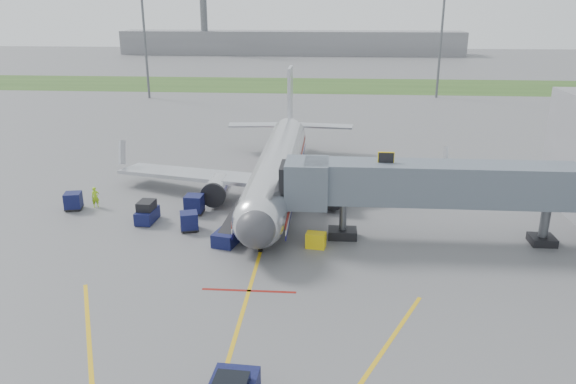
# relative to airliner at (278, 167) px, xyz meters

# --- Properties ---
(ground) EXTENTS (400.00, 400.00, 0.00)m
(ground) POSITION_rel_airliner_xyz_m (-0.00, -15.25, -2.65)
(ground) COLOR #565659
(ground) RESTS_ON ground
(grass_strip) EXTENTS (300.00, 25.00, 0.01)m
(grass_strip) POSITION_rel_airliner_xyz_m (-0.00, 74.75, -2.64)
(grass_strip) COLOR #2D4C1E
(grass_strip) RESTS_ON ground
(apron_markings) EXTENTS (21.52, 50.00, 0.01)m
(apron_markings) POSITION_rel_airliner_xyz_m (-0.00, -22.65, -2.64)
(apron_markings) COLOR gold
(apron_markings) RESTS_ON ground
(airliner) EXTENTS (32.10, 35.67, 10.25)m
(airliner) POSITION_rel_airliner_xyz_m (0.00, 0.00, 0.00)
(airliner) COLOR silver
(airliner) RESTS_ON ground
(jet_bridge) EXTENTS (25.30, 4.00, 6.90)m
(jet_bridge) POSITION_rel_airliner_xyz_m (12.86, -10.25, 1.82)
(jet_bridge) COLOR slate
(jet_bridge) RESTS_ON ground
(light_mast_left) EXTENTS (2.00, 0.44, 20.40)m
(light_mast_left) POSITION_rel_airliner_xyz_m (-30.00, 54.75, 8.13)
(light_mast_left) COLOR #595B60
(light_mast_left) RESTS_ON ground
(light_mast_right) EXTENTS (2.00, 0.44, 20.40)m
(light_mast_right) POSITION_rel_airliner_xyz_m (25.00, 59.75, 8.13)
(light_mast_right) COLOR #595B60
(light_mast_right) RESTS_ON ground
(distant_terminal) EXTENTS (120.00, 14.00, 8.00)m
(distant_terminal) POSITION_rel_airliner_xyz_m (-10.00, 154.75, 1.35)
(distant_terminal) COLOR slate
(distant_terminal) RESTS_ON ground
(control_tower) EXTENTS (4.00, 4.00, 30.00)m
(control_tower) POSITION_rel_airliner_xyz_m (-40.00, 149.75, 14.68)
(control_tower) COLOR #595B60
(control_tower) RESTS_ON ground
(baggage_tug) EXTENTS (1.47, 2.64, 1.80)m
(baggage_tug) POSITION_rel_airliner_xyz_m (-10.11, -8.17, -1.85)
(baggage_tug) COLOR #0C0C36
(baggage_tug) RESTS_ON ground
(baggage_cart_a) EXTENTS (1.59, 1.59, 1.64)m
(baggage_cart_a) POSITION_rel_airliner_xyz_m (-6.66, -5.96, -1.81)
(baggage_cart_a) COLOR #0C0C36
(baggage_cart_a) RESTS_ON ground
(baggage_cart_b) EXTENTS (1.69, 1.69, 1.53)m
(baggage_cart_b) POSITION_rel_airliner_xyz_m (-17.48, -5.81, -1.86)
(baggage_cart_b) COLOR #0C0C36
(baggage_cart_b) RESTS_ON ground
(baggage_cart_c) EXTENTS (1.75, 1.75, 1.51)m
(baggage_cart_c) POSITION_rel_airliner_xyz_m (-6.18, -9.72, -1.88)
(baggage_cart_c) COLOR #0C0C36
(baggage_cart_c) RESTS_ON ground
(belt_loader) EXTENTS (2.52, 5.10, 2.41)m
(belt_loader) POSITION_rel_airliner_xyz_m (-2.49, -11.20, -2.05)
(belt_loader) COLOR #0C0C36
(belt_loader) RESTS_ON ground
(ground_power_cart) EXTENTS (1.57, 1.17, 1.15)m
(ground_power_cart) POSITION_rel_airliner_xyz_m (4.00, -12.25, -2.08)
(ground_power_cart) COLOR yellow
(ground_power_cart) RESTS_ON ground
(ramp_worker) EXTENTS (0.80, 0.76, 1.85)m
(ramp_worker) POSITION_rel_airliner_xyz_m (-15.78, -5.07, -1.72)
(ramp_worker) COLOR #9AD719
(ramp_worker) RESTS_ON ground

